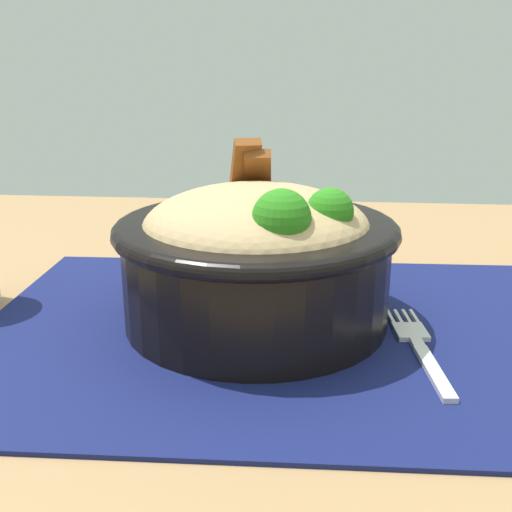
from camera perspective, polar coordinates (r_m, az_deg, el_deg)
The scene contains 4 objects.
table at distance 0.50m, azimuth 2.46°, elevation -15.37°, with size 1.04×0.85×0.73m.
placemat at distance 0.44m, azimuth 3.33°, elevation -7.02°, with size 0.46×0.31×0.00m, color #11194C.
bowl at distance 0.44m, azimuth 0.07°, elevation 0.39°, with size 0.23×0.23×0.13m.
fork at distance 0.43m, azimuth 15.19°, elevation -8.17°, with size 0.03×0.13×0.00m.
Camera 1 is at (0.02, -0.41, 0.92)m, focal length 42.02 mm.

